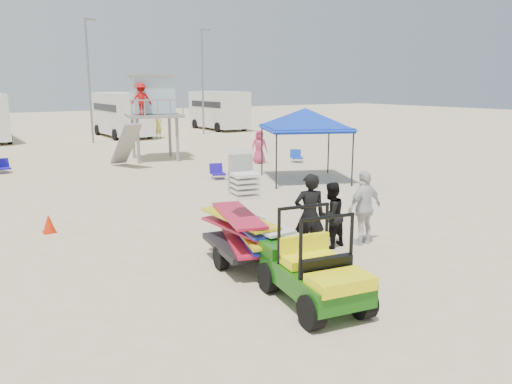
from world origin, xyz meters
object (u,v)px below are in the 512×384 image
utility_cart (314,262)px  man_left (309,216)px  surf_trailer (245,225)px  canopy_blue (305,112)px  lifeguard_tower (151,98)px

utility_cart → man_left: size_ratio=1.24×
utility_cart → man_left: bearing=53.2°
surf_trailer → canopy_blue: 10.19m
utility_cart → surf_trailer: 2.33m
man_left → lifeguard_tower: (2.58, 16.11, 2.21)m
surf_trailer → lifeguard_tower: size_ratio=0.60×
surf_trailer → man_left: bearing=-11.2°
surf_trailer → canopy_blue: bearing=44.5°
man_left → lifeguard_tower: size_ratio=0.45×
man_left → utility_cart: bearing=77.0°
surf_trailer → man_left: size_ratio=1.32×
man_left → canopy_blue: size_ratio=0.47×
utility_cart → canopy_blue: (7.15, 9.36, 1.99)m
lifeguard_tower → canopy_blue: bearing=-70.9°
lifeguard_tower → canopy_blue: 9.30m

